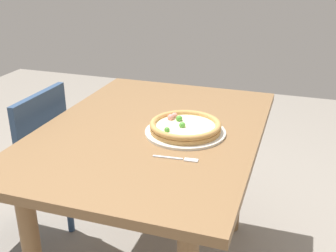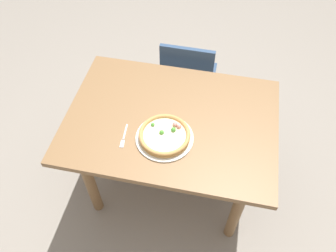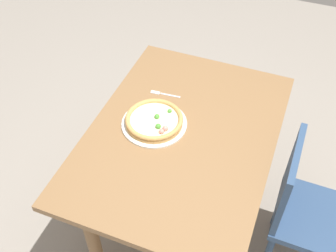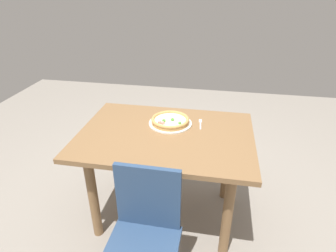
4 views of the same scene
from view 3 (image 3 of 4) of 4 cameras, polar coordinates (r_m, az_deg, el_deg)
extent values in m
plane|color=gray|center=(2.62, 1.55, -12.65)|extent=(6.00, 6.00, 0.00)
cube|color=olive|center=(2.01, 1.96, -1.38)|extent=(1.25, 0.89, 0.04)
cylinder|color=olive|center=(2.57, 11.70, -1.68)|extent=(0.07, 0.07, 0.74)
cylinder|color=olive|center=(2.16, -10.58, -14.95)|extent=(0.07, 0.07, 0.74)
cylinder|color=olive|center=(2.67, -0.81, 1.75)|extent=(0.07, 0.07, 0.74)
cylinder|color=navy|center=(2.51, 15.34, -10.64)|extent=(0.04, 0.04, 0.41)
cube|color=navy|center=(2.24, 19.89, -12.04)|extent=(0.40, 0.40, 0.04)
cube|color=navy|center=(2.04, 16.46, -7.27)|extent=(0.38, 0.03, 0.42)
cylinder|color=silver|center=(2.03, -1.94, 0.34)|extent=(0.33, 0.33, 0.01)
cylinder|color=tan|center=(2.02, -1.95, 0.61)|extent=(0.29, 0.29, 0.02)
cylinder|color=beige|center=(2.02, -1.96, 0.85)|extent=(0.25, 0.25, 0.01)
torus|color=tan|center=(2.01, -1.96, 0.99)|extent=(0.29, 0.29, 0.02)
sphere|color=#4C9E38|center=(2.05, 0.23, 2.14)|extent=(0.02, 0.02, 0.02)
sphere|color=#4C9E38|center=(2.02, -1.56, 1.35)|extent=(0.03, 0.03, 0.03)
sphere|color=#4C9E38|center=(1.97, -1.38, -0.04)|extent=(0.03, 0.03, 0.03)
sphere|color=#E58C7F|center=(1.95, -0.91, -0.78)|extent=(0.03, 0.03, 0.03)
sphere|color=#E58C7F|center=(1.96, -0.39, -0.34)|extent=(0.03, 0.03, 0.03)
cube|color=silver|center=(2.19, 0.34, 4.31)|extent=(0.02, 0.11, 0.00)
cube|color=silver|center=(2.21, -1.79, 4.72)|extent=(0.03, 0.05, 0.00)
camera|label=1|loc=(3.06, 1.70, 31.43)|focal=44.69mm
camera|label=2|loc=(1.98, -48.67, 37.21)|focal=36.24mm
camera|label=4|loc=(2.14, 59.97, 11.53)|focal=30.39mm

